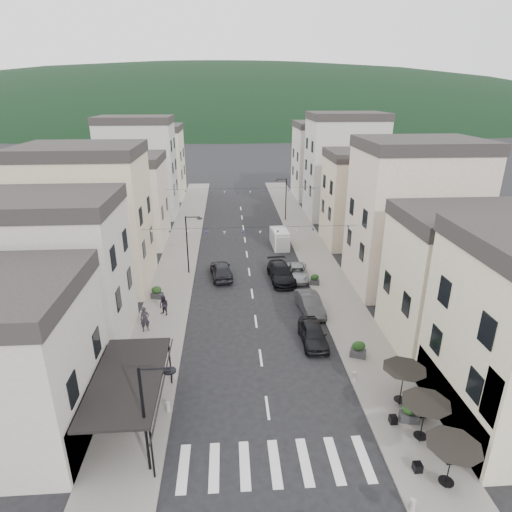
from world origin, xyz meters
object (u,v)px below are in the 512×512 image
Objects in this scene: parked_car_b at (310,304)px; delivery_van at (280,238)px; parked_car_d at (281,273)px; parked_car_c at (297,272)px; parked_car_e at (221,270)px; pedestrian_b at (164,305)px; parked_car_a at (313,334)px; pedestrian_a at (145,319)px.

delivery_van is (-0.62, 16.01, 0.30)m from parked_car_b.
parked_car_d is at bearing -98.48° from delivery_van.
parked_car_b is 16.02m from delivery_van.
parked_car_c is 9.23m from delivery_van.
parked_car_e is at bearing -179.46° from parked_car_c.
pedestrian_b reaches higher than parked_car_c.
pedestrian_b reaches higher than parked_car_d.
parked_car_a is at bearing -92.56° from delivery_van.
parked_car_a is 0.98× the size of parked_car_c.
parked_car_e is (-6.75, 12.16, 0.07)m from parked_car_a.
parked_car_e is 10.92m from delivery_van.
pedestrian_b is (-11.99, 0.03, 0.23)m from parked_car_b.
parked_car_a reaches higher than parked_car_c.
pedestrian_b is (-11.37, -15.98, -0.07)m from delivery_van.
parked_car_b is 6.81m from parked_car_c.
parked_car_c is 7.43m from parked_car_e.
pedestrian_b is (-11.99, -6.78, 0.35)m from parked_car_c.
parked_car_a is 4.76m from parked_car_b.
parked_car_a is at bearing -87.74° from parked_car_c.
parked_car_a is 2.55× the size of pedestrian_b.
parked_car_b is 2.63× the size of pedestrian_b.
pedestrian_a reaches higher than parked_car_a.
parked_car_a is 11.54m from parked_car_c.
parked_car_c is at bearing 83.85° from parked_car_b.
delivery_van is 2.30× the size of pedestrian_a.
delivery_van reaches higher than parked_car_e.
delivery_van is at bearing -135.83° from parked_car_e.
delivery_van is at bearing 79.63° from parked_car_d.
parked_car_b is 0.94× the size of parked_car_e.
parked_car_d is (-1.63, -0.41, 0.15)m from parked_car_c.
pedestrian_a reaches higher than parked_car_b.
parked_car_e is at bearing 118.21° from parked_car_a.
parked_car_e reaches higher than parked_car_d.
pedestrian_b is (-4.59, -7.42, 0.16)m from parked_car_e.
parked_car_b is (0.65, 4.72, -0.00)m from parked_car_a.
parked_car_e is 1.06× the size of delivery_van.
parked_car_c is at bearing 17.68° from pedestrian_a.
parked_car_e reaches higher than parked_car_b.
parked_car_a is 11.15m from parked_car_d.
pedestrian_b is (-10.36, -6.36, 0.20)m from parked_car_d.
parked_car_a reaches higher than parked_car_b.
pedestrian_a is at bearing -79.71° from pedestrian_b.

